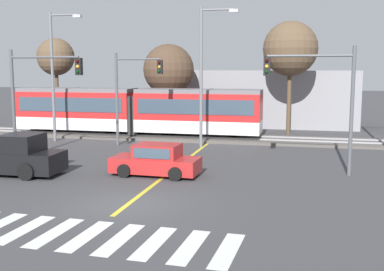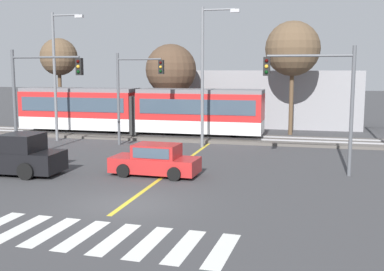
{
  "view_description": "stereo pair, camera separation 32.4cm",
  "coord_description": "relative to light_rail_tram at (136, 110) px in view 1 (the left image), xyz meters",
  "views": [
    {
      "loc": [
        6.39,
        -16.52,
        5.09
      ],
      "look_at": [
        0.68,
        7.74,
        1.6
      ],
      "focal_mm": 45.0,
      "sensor_mm": 36.0,
      "label": 1
    },
    {
      "loc": [
        6.71,
        -16.45,
        5.09
      ],
      "look_at": [
        0.68,
        7.74,
        1.6
      ],
      "focal_mm": 45.0,
      "sensor_mm": 36.0,
      "label": 2
    }
  ],
  "objects": [
    {
      "name": "crosswalk_stripe_7",
      "position": [
        9.11,
        -20.82,
        -2.04
      ],
      "size": [
        0.68,
        2.82,
        0.01
      ],
      "primitive_type": "cube",
      "rotation": [
        0.0,
        0.0,
        -0.04
      ],
      "color": "silver",
      "rests_on": "ground"
    },
    {
      "name": "crosswalk_stripe_6",
      "position": [
        8.01,
        -20.78,
        -2.04
      ],
      "size": [
        0.68,
        2.82,
        0.01
      ],
      "primitive_type": "cube",
      "rotation": [
        0.0,
        0.0,
        -0.04
      ],
      "color": "silver",
      "rests_on": "ground"
    },
    {
      "name": "sedan_crossing",
      "position": [
        5.35,
        -12.14,
        -1.35
      ],
      "size": [
        4.27,
        2.05,
        1.52
      ],
      "color": "#B22323",
      "rests_on": "ground"
    },
    {
      "name": "rail_far",
      "position": [
        5.81,
        0.73,
        -1.82
      ],
      "size": [
        120.0,
        0.08,
        0.1
      ],
      "primitive_type": "cube",
      "color": "#939399",
      "rests_on": "track_bed"
    },
    {
      "name": "traffic_light_mid_right",
      "position": [
        12.93,
        -10.06,
        2.03
      ],
      "size": [
        4.25,
        0.38,
        6.13
      ],
      "color": "#515459",
      "rests_on": "ground"
    },
    {
      "name": "track_bed",
      "position": [
        5.81,
        0.01,
        -1.96
      ],
      "size": [
        120.0,
        4.0,
        0.18
      ],
      "primitive_type": "cube",
      "color": "#56514C",
      "rests_on": "ground"
    },
    {
      "name": "pickup_truck",
      "position": [
        -1.59,
        -13.54,
        -1.21
      ],
      "size": [
        5.45,
        2.34,
        1.98
      ],
      "color": "black",
      "rests_on": "ground"
    },
    {
      "name": "lane_centre_line",
      "position": [
        5.81,
        -10.34,
        -2.05
      ],
      "size": [
        0.2,
        16.69,
        0.01
      ],
      "primitive_type": "cube",
      "color": "gold",
      "rests_on": "ground"
    },
    {
      "name": "ground_plane",
      "position": [
        5.81,
        -17.2,
        -2.05
      ],
      "size": [
        200.0,
        200.0,
        0.0
      ],
      "primitive_type": "plane",
      "color": "#3D3D3F"
    },
    {
      "name": "traffic_light_mid_left",
      "position": [
        -2.01,
        -10.23,
        2.02
      ],
      "size": [
        4.25,
        0.38,
        6.1
      ],
      "color": "#515459",
      "rests_on": "ground"
    },
    {
      "name": "bare_tree_east",
      "position": [
        11.0,
        3.93,
        4.49
      ],
      "size": [
        4.14,
        4.14,
        8.64
      ],
      "color": "brown",
      "rests_on": "ground"
    },
    {
      "name": "light_rail_tram",
      "position": [
        0.0,
        0.0,
        0.0
      ],
      "size": [
        18.5,
        2.64,
        3.43
      ],
      "color": "silver",
      "rests_on": "track_bed"
    },
    {
      "name": "crosswalk_stripe_5",
      "position": [
        6.91,
        -20.73,
        -2.04
      ],
      "size": [
        0.68,
        2.82,
        0.01
      ],
      "primitive_type": "cube",
      "rotation": [
        0.0,
        0.0,
        -0.04
      ],
      "color": "silver",
      "rests_on": "ground"
    },
    {
      "name": "traffic_light_far_left",
      "position": [
        1.13,
        -3.89,
        1.95
      ],
      "size": [
        3.25,
        0.38,
        6.08
      ],
      "color": "#515459",
      "rests_on": "ground"
    },
    {
      "name": "crosswalk_stripe_2",
      "position": [
        3.62,
        -20.58,
        -2.04
      ],
      "size": [
        0.68,
        2.82,
        0.01
      ],
      "primitive_type": "cube",
      "rotation": [
        0.0,
        0.0,
        -0.04
      ],
      "color": "silver",
      "rests_on": "ground"
    },
    {
      "name": "crosswalk_stripe_4",
      "position": [
        5.81,
        -20.68,
        -2.04
      ],
      "size": [
        0.68,
        2.82,
        0.01
      ],
      "primitive_type": "cube",
      "rotation": [
        0.0,
        0.0,
        -0.04
      ],
      "color": "silver",
      "rests_on": "ground"
    },
    {
      "name": "bare_tree_far_west",
      "position": [
        -8.91,
        4.53,
        3.97
      ],
      "size": [
        3.21,
        3.21,
        7.68
      ],
      "color": "brown",
      "rests_on": "ground"
    },
    {
      "name": "street_lamp_centre",
      "position": [
        5.91,
        -3.46,
        3.02
      ],
      "size": [
        2.45,
        0.28,
        8.92
      ],
      "color": "slate",
      "rests_on": "ground"
    },
    {
      "name": "bare_tree_west",
      "position": [
        1.32,
        4.2,
        2.92
      ],
      "size": [
        4.12,
        4.12,
        7.05
      ],
      "color": "brown",
      "rests_on": "ground"
    },
    {
      "name": "street_lamp_west",
      "position": [
        -4.72,
        -3.2,
        3.0
      ],
      "size": [
        2.4,
        0.28,
        8.88
      ],
      "color": "slate",
      "rests_on": "ground"
    },
    {
      "name": "crosswalk_stripe_8",
      "position": [
        10.21,
        -20.87,
        -2.04
      ],
      "size": [
        0.68,
        2.82,
        0.01
      ],
      "primitive_type": "cube",
      "rotation": [
        0.0,
        0.0,
        -0.04
      ],
      "color": "silver",
      "rests_on": "ground"
    },
    {
      "name": "crosswalk_stripe_3",
      "position": [
        4.72,
        -20.63,
        -2.04
      ],
      "size": [
        0.68,
        2.82,
        0.01
      ],
      "primitive_type": "cube",
      "rotation": [
        0.0,
        0.0,
        -0.04
      ],
      "color": "silver",
      "rests_on": "ground"
    },
    {
      "name": "rail_near",
      "position": [
        5.81,
        -0.71,
        -1.82
      ],
      "size": [
        120.0,
        0.08,
        0.1
      ],
      "primitive_type": "cube",
      "color": "#939399",
      "rests_on": "track_bed"
    },
    {
      "name": "building_backdrop_far",
      "position": [
        7.88,
        9.9,
        0.4
      ],
      "size": [
        17.51,
        6.0,
        4.9
      ],
      "primitive_type": "cube",
      "color": "gray",
      "rests_on": "ground"
    }
  ]
}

